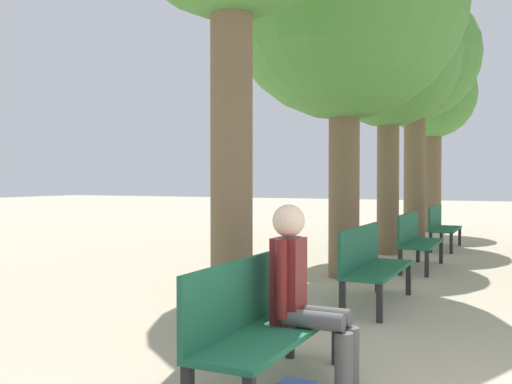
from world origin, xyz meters
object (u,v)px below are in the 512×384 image
bench_row_2 (416,237)px  bench_row_1 (370,261)px  tree_row_4 (432,99)px  bench_row_3 (441,224)px  tree_row_3 (415,59)px  tree_row_1 (345,0)px  person_seated (304,291)px  tree_row_2 (389,58)px  bench_row_0 (260,317)px

bench_row_2 → bench_row_1: bearing=-90.0°
tree_row_4 → bench_row_3: bearing=-78.9°
bench_row_3 → tree_row_3: tree_row_3 is taller
bench_row_3 → tree_row_4: (-0.84, 4.29, 3.29)m
tree_row_1 → bench_row_3: bearing=79.2°
bench_row_1 → bench_row_2: (0.00, 3.06, 0.00)m
bench_row_3 → tree_row_3: (-0.84, 1.57, 3.91)m
bench_row_1 → person_seated: (0.24, -2.85, 0.16)m
tree_row_2 → person_seated: 8.30m
tree_row_2 → tree_row_1: bearing=-90.0°
bench_row_1 → bench_row_2: 3.06m
bench_row_0 → tree_row_1: 6.08m
bench_row_0 → tree_row_4: 13.89m
bench_row_3 → tree_row_2: bearing=-121.2°
tree_row_3 → tree_row_4: size_ratio=1.17×
bench_row_1 → bench_row_2: size_ratio=1.00×
bench_row_0 → bench_row_2: size_ratio=1.00×
bench_row_2 → tree_row_4: (-0.84, 7.35, 3.29)m
bench_row_0 → tree_row_2: (-0.84, 7.79, 3.37)m
bench_row_2 → bench_row_3: bearing=90.0°
bench_row_3 → tree_row_4: bearing=101.1°
tree_row_1 → tree_row_2: tree_row_1 is taller
bench_row_2 → person_seated: (0.24, -5.91, 0.16)m
tree_row_3 → bench_row_0: bearing=-85.5°
bench_row_1 → bench_row_0: bearing=-90.0°
bench_row_1 → bench_row_2: same height
bench_row_0 → tree_row_3: 11.47m
tree_row_2 → tree_row_3: (0.00, 2.96, 0.55)m
bench_row_2 → tree_row_2: (-0.84, 1.67, 3.37)m
bench_row_3 → tree_row_1: 5.78m
bench_row_2 → tree_row_1: size_ratio=0.28×
bench_row_1 → tree_row_2: size_ratio=0.31×
person_seated → bench_row_3: bearing=91.6°
tree_row_2 → person_seated: size_ratio=4.12×
bench_row_0 → person_seated: (0.24, 0.21, 0.16)m
tree_row_1 → tree_row_4: (-0.00, 8.68, -0.37)m
tree_row_1 → tree_row_3: 5.97m
tree_row_1 → tree_row_4: tree_row_1 is taller
bench_row_1 → tree_row_3: 8.67m
bench_row_1 → person_seated: size_ratio=1.28×
bench_row_3 → tree_row_2: 3.74m
tree_row_3 → tree_row_2: bearing=-90.0°
bench_row_1 → bench_row_3: bearing=90.0°
bench_row_1 → bench_row_3: size_ratio=1.00×
tree_row_1 → bench_row_2: bearing=57.9°
bench_row_2 → tree_row_2: tree_row_2 is taller
tree_row_3 → person_seated: tree_row_3 is taller
bench_row_0 → bench_row_2: bearing=90.0°
person_seated → bench_row_2: bearing=92.4°
bench_row_0 → tree_row_3: size_ratio=0.27×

